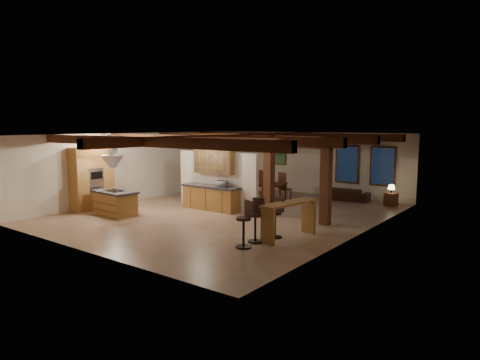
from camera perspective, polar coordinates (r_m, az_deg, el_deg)
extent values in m
plane|color=tan|center=(15.82, -1.41, -4.46)|extent=(12.00, 12.00, 0.00)
plane|color=silver|center=(20.60, 9.04, 2.28)|extent=(10.00, 0.00, 10.00)
plane|color=silver|center=(11.56, -20.29, -2.01)|extent=(10.00, 0.00, 10.00)
plane|color=silver|center=(19.09, -13.25, 1.78)|extent=(0.00, 12.00, 12.00)
plane|color=silver|center=(13.10, 15.95, -0.78)|extent=(0.00, 12.00, 12.00)
plane|color=#351711|center=(15.49, -1.44, 6.09)|extent=(12.00, 12.00, 0.00)
cube|color=#3A190E|center=(12.62, -12.88, 4.99)|extent=(10.00, 0.25, 0.28)
cube|color=#3A190E|center=(14.50, -4.66, 5.43)|extent=(10.00, 0.25, 0.28)
cube|color=#3A190E|center=(16.53, 1.38, 5.69)|extent=(10.00, 0.25, 0.28)
cube|color=#3A190E|center=(18.79, 6.22, 5.85)|extent=(10.00, 0.25, 0.28)
cube|color=#3A190E|center=(15.49, -1.44, 5.58)|extent=(0.28, 12.00, 0.28)
cube|color=#3A190E|center=(15.18, 3.89, 0.57)|extent=(0.30, 0.30, 2.90)
cube|color=#3A190E|center=(14.10, 11.39, -0.08)|extent=(0.30, 0.30, 2.90)
cube|color=#3A190E|center=(14.51, 7.58, 4.76)|extent=(2.50, 0.28, 0.28)
cube|color=silver|center=(16.65, -3.04, -0.04)|extent=(3.80, 0.18, 2.20)
cube|color=#A06C33|center=(17.31, -19.15, 0.18)|extent=(0.64, 1.60, 2.40)
cube|color=silver|center=(17.07, -18.59, -0.06)|extent=(0.06, 0.62, 0.95)
cube|color=black|center=(17.02, -18.54, 0.59)|extent=(0.01, 0.50, 0.28)
cube|color=#A06C33|center=(16.45, -3.90, -2.50)|extent=(2.40, 0.60, 0.86)
cube|color=black|center=(16.38, -3.92, -0.88)|extent=(2.50, 0.66, 0.08)
cube|color=#A06C33|center=(16.43, -3.46, 2.49)|extent=(1.80, 0.34, 0.95)
cube|color=silver|center=(16.29, -3.88, 2.44)|extent=(1.74, 0.02, 0.90)
pyramid|color=silver|center=(16.00, -16.50, 1.62)|extent=(1.10, 1.10, 0.45)
cube|color=silver|center=(15.94, -16.61, 4.51)|extent=(0.26, 0.22, 0.73)
cube|color=#3A190E|center=(19.68, 14.10, 2.06)|extent=(1.10, 0.05, 1.70)
cube|color=black|center=(19.66, 14.06, 2.05)|extent=(0.95, 0.02, 1.55)
cube|color=#3A190E|center=(19.12, 18.51, 1.75)|extent=(1.10, 0.05, 1.70)
cube|color=black|center=(19.09, 18.48, 1.74)|extent=(0.95, 0.02, 1.55)
cube|color=#3A190E|center=(21.27, 5.40, 3.17)|extent=(0.65, 0.04, 0.85)
cube|color=#265A2F|center=(21.25, 5.37, 3.16)|extent=(0.55, 0.01, 0.75)
cylinder|color=silver|center=(15.39, -15.72, 5.70)|extent=(0.16, 0.16, 0.03)
cylinder|color=silver|center=(15.76, -5.44, 5.98)|extent=(0.16, 0.16, 0.03)
cylinder|color=silver|center=(16.70, -17.82, 5.73)|extent=(0.16, 0.16, 0.03)
cube|color=#A06C33|center=(16.18, -16.33, -3.05)|extent=(1.75, 0.99, 0.80)
cube|color=black|center=(16.11, -16.39, -1.52)|extent=(1.87, 1.11, 0.07)
cube|color=black|center=(16.10, -16.40, -1.37)|extent=(0.74, 0.53, 0.02)
imported|color=#411F10|center=(18.77, 3.03, -1.50)|extent=(2.26, 1.65, 0.71)
imported|color=black|center=(19.07, 14.10, -1.82)|extent=(1.89, 0.82, 0.54)
imported|color=silver|center=(16.02, -2.51, -0.50)|extent=(0.46, 0.36, 0.23)
cube|color=#A06C33|center=(12.27, 6.62, -3.07)|extent=(0.82, 2.07, 0.06)
cube|color=#A06C33|center=(11.71, 3.73, -6.17)|extent=(0.46, 0.17, 1.01)
cube|color=#A06C33|center=(13.07, 9.13, -4.82)|extent=(0.46, 0.17, 1.01)
cube|color=#3A190E|center=(18.30, 19.48, -2.45)|extent=(0.53, 0.53, 0.52)
cylinder|color=black|center=(18.25, 19.52, -1.40)|extent=(0.06, 0.06, 0.16)
cone|color=#FFDC99|center=(18.23, 19.54, -0.89)|extent=(0.28, 0.28, 0.18)
cylinder|color=black|center=(11.32, 0.47, -5.18)|extent=(0.39, 0.39, 0.08)
cube|color=black|center=(11.38, 1.23, -3.83)|extent=(0.37, 0.15, 0.43)
cylinder|color=black|center=(11.41, 0.47, -7.10)|extent=(0.07, 0.07, 0.76)
cylinder|color=black|center=(11.51, 0.47, -8.88)|extent=(0.43, 0.43, 0.03)
cylinder|color=black|center=(11.85, 2.06, -4.70)|extent=(0.38, 0.38, 0.07)
cube|color=black|center=(11.96, 2.50, -3.40)|extent=(0.36, 0.07, 0.43)
cylinder|color=black|center=(11.94, 2.05, -6.49)|extent=(0.06, 0.06, 0.74)
cylinder|color=black|center=(12.03, 2.04, -8.17)|extent=(0.43, 0.43, 0.03)
cylinder|color=black|center=(12.34, 4.71, -4.42)|extent=(0.36, 0.36, 0.07)
cube|color=black|center=(12.41, 5.30, -3.27)|extent=(0.34, 0.13, 0.40)
cylinder|color=black|center=(12.42, 4.69, -6.06)|extent=(0.06, 0.06, 0.71)
cylinder|color=black|center=(12.51, 4.68, -7.59)|extent=(0.40, 0.40, 0.03)
cube|color=#3A190E|center=(18.80, 0.00, -1.17)|extent=(0.50, 0.50, 0.06)
cube|color=#3A190E|center=(18.89, 0.49, 0.00)|extent=(0.42, 0.14, 0.75)
cylinder|color=#3A190E|center=(18.86, -0.73, -1.89)|extent=(0.05, 0.05, 0.42)
cylinder|color=#3A190E|center=(18.60, -0.06, -2.02)|extent=(0.05, 0.05, 0.42)
cylinder|color=#3A190E|center=(19.08, 0.06, -1.78)|extent=(0.05, 0.05, 0.42)
cylinder|color=#3A190E|center=(18.82, 0.73, -1.91)|extent=(0.05, 0.05, 0.42)
cube|color=#3A190E|center=(19.74, 3.10, -0.78)|extent=(0.50, 0.50, 0.06)
cube|color=#3A190E|center=(19.54, 2.66, 0.24)|extent=(0.42, 0.14, 0.75)
cylinder|color=#3A190E|center=(19.77, 3.79, -1.48)|extent=(0.05, 0.05, 0.42)
cylinder|color=#3A190E|center=(20.01, 3.11, -1.36)|extent=(0.05, 0.05, 0.42)
cylinder|color=#3A190E|center=(19.53, 3.08, -1.58)|extent=(0.05, 0.05, 0.42)
cylinder|color=#3A190E|center=(19.78, 2.39, -1.46)|extent=(0.05, 0.05, 0.42)
cube|color=#3A190E|center=(17.77, 2.95, -1.68)|extent=(0.50, 0.50, 0.06)
cube|color=#3A190E|center=(17.86, 3.45, -0.44)|extent=(0.42, 0.14, 0.75)
cylinder|color=#3A190E|center=(17.82, 2.17, -2.44)|extent=(0.05, 0.05, 0.42)
cylinder|color=#3A190E|center=(17.57, 2.93, -2.58)|extent=(0.05, 0.05, 0.42)
cylinder|color=#3A190E|center=(18.05, 2.97, -2.32)|extent=(0.05, 0.05, 0.42)
cylinder|color=#3A190E|center=(17.81, 3.73, -2.46)|extent=(0.05, 0.05, 0.42)
cube|color=#3A190E|center=(18.76, 6.07, -1.24)|extent=(0.50, 0.50, 0.06)
cube|color=#3A190E|center=(18.56, 5.64, -0.17)|extent=(0.42, 0.14, 0.75)
cylinder|color=#3A190E|center=(18.80, 6.79, -1.97)|extent=(0.05, 0.05, 0.42)
cylinder|color=#3A190E|center=(19.03, 6.04, -1.85)|extent=(0.05, 0.05, 0.42)
cylinder|color=#3A190E|center=(18.56, 6.08, -2.08)|extent=(0.05, 0.05, 0.42)
cylinder|color=#3A190E|center=(18.79, 5.32, -1.96)|extent=(0.05, 0.05, 0.42)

